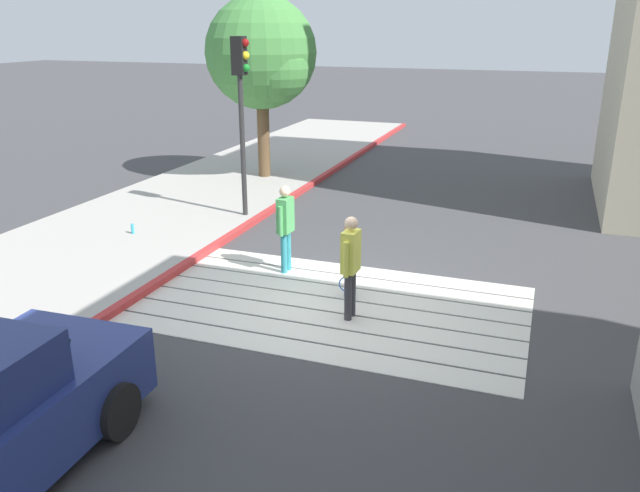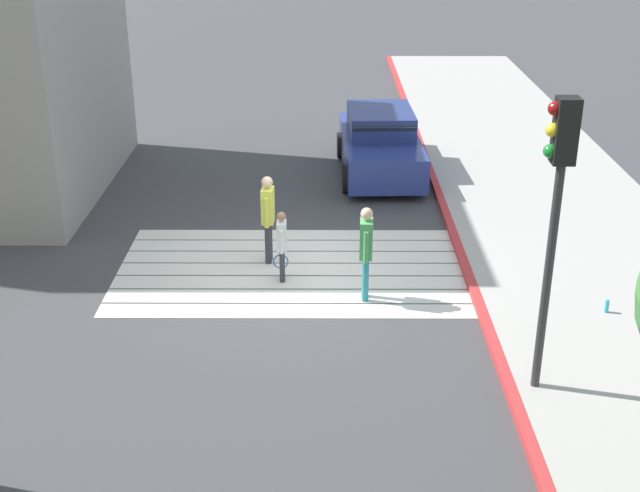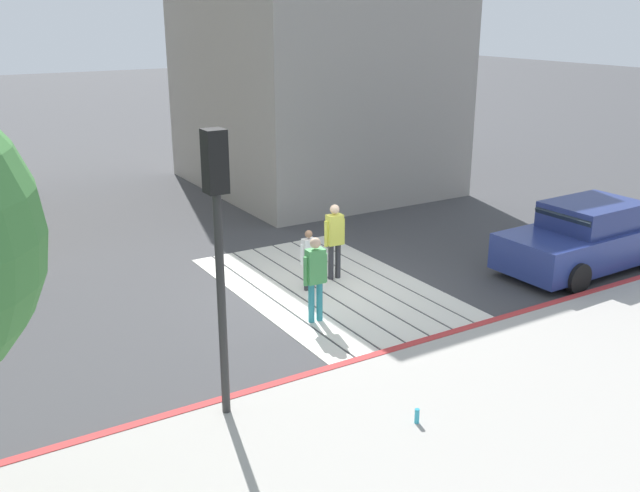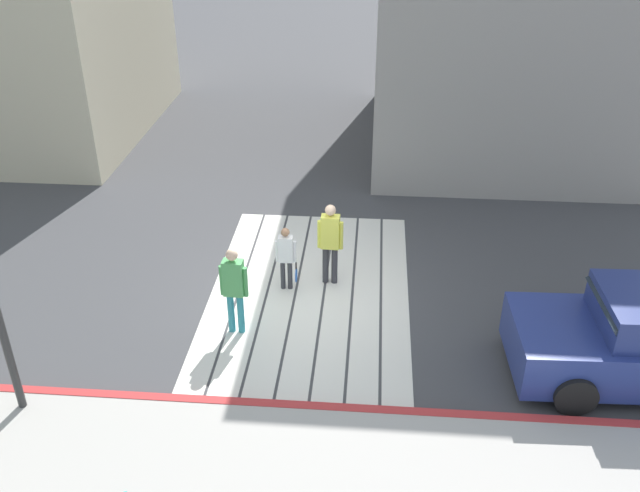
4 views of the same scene
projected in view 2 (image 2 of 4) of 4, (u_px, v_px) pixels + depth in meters
The scene contains 10 objects.
ground_plane at pixel (291, 270), 15.59m from camera, with size 120.00×120.00×0.00m, color #424244.
crosswalk_stripes at pixel (291, 269), 15.58m from camera, with size 6.40×3.80×0.01m.
sidewalk_west at pixel (592, 267), 15.54m from camera, with size 4.80×40.00×0.12m, color #ADA8A0.
curb_painted at pixel (465, 267), 15.55m from camera, with size 0.16×40.00×0.13m, color #BC3333.
car_parked_near_curb at pixel (380, 144), 20.44m from camera, with size 2.09×4.35×1.57m.
traffic_light_corner at pixel (557, 190), 10.65m from camera, with size 0.39×0.28×4.24m.
water_bottle at pixel (607, 306), 13.77m from camera, with size 0.07×0.07×0.22m, color #33A5BF.
pedestrian_adult_lead at pixel (268, 213), 15.52m from camera, with size 0.24×0.50×1.70m.
pedestrian_adult_trailing at pixel (366, 247), 14.11m from camera, with size 0.23×0.49×1.69m.
pedestrian_child_with_racket at pixel (282, 242), 14.87m from camera, with size 0.28×0.40×1.33m.
Camera 2 is at (-0.60, 14.09, 6.67)m, focal length 46.99 mm.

